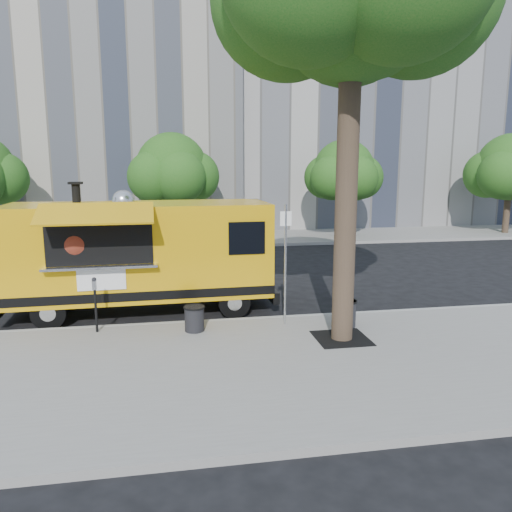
% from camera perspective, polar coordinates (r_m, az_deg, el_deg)
% --- Properties ---
extents(ground, '(120.00, 120.00, 0.00)m').
position_cam_1_polar(ground, '(13.89, -4.47, -6.71)').
color(ground, black).
rests_on(ground, ground).
extents(sidewalk, '(60.00, 6.00, 0.15)m').
position_cam_1_polar(sidewalk, '(10.13, -2.24, -12.95)').
color(sidewalk, gray).
rests_on(sidewalk, ground).
extents(curb, '(60.00, 0.14, 0.16)m').
position_cam_1_polar(curb, '(12.98, -4.08, -7.59)').
color(curb, '#999993').
rests_on(curb, ground).
extents(far_sidewalk, '(60.00, 5.00, 0.15)m').
position_cam_1_polar(far_sidewalk, '(27.04, -7.24, 1.88)').
color(far_sidewalk, gray).
rests_on(far_sidewalk, ground).
extents(building_left, '(22.00, 14.00, 24.00)m').
position_cam_1_polar(building_left, '(36.71, -22.04, 22.23)').
color(building_left, '#A49A89').
rests_on(building_left, ground).
extents(building_mid, '(20.00, 14.00, 20.00)m').
position_cam_1_polar(building_mid, '(38.99, 10.59, 19.06)').
color(building_mid, gray).
rests_on(building_mid, ground).
extents(tree_well, '(1.20, 1.20, 0.02)m').
position_cam_1_polar(tree_well, '(11.77, 9.76, -9.25)').
color(tree_well, black).
rests_on(tree_well, sidewalk).
extents(far_tree_b, '(3.60, 3.60, 5.50)m').
position_cam_1_polar(far_tree_b, '(25.91, -9.59, 9.79)').
color(far_tree_b, '#33261C').
rests_on(far_tree_b, far_sidewalk).
extents(far_tree_c, '(3.24, 3.24, 5.21)m').
position_cam_1_polar(far_tree_c, '(27.22, 10.01, 9.56)').
color(far_tree_c, '#33261C').
rests_on(far_tree_c, far_sidewalk).
extents(far_tree_d, '(3.78, 3.78, 5.64)m').
position_cam_1_polar(far_tree_d, '(32.18, 27.10, 9.02)').
color(far_tree_d, '#33261C').
rests_on(far_tree_d, far_sidewalk).
extents(sign_post, '(0.28, 0.06, 3.00)m').
position_cam_1_polar(sign_post, '(12.19, 3.38, -0.16)').
color(sign_post, silver).
rests_on(sign_post, sidewalk).
extents(parking_meter, '(0.11, 0.11, 1.33)m').
position_cam_1_polar(parking_meter, '(12.39, -17.91, -4.61)').
color(parking_meter, black).
rests_on(parking_meter, sidewalk).
extents(food_truck, '(7.35, 3.53, 3.61)m').
position_cam_1_polar(food_truck, '(14.01, -13.10, 0.35)').
color(food_truck, '#E3A40B').
rests_on(food_truck, ground).
extents(trash_bin_left, '(0.51, 0.51, 0.61)m').
position_cam_1_polar(trash_bin_left, '(12.10, -7.05, -7.02)').
color(trash_bin_left, black).
rests_on(trash_bin_left, sidewalk).
extents(trash_bin_right, '(0.55, 0.55, 0.66)m').
position_cam_1_polar(trash_bin_right, '(12.52, 10.19, -6.38)').
color(trash_bin_right, black).
rests_on(trash_bin_right, sidewalk).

